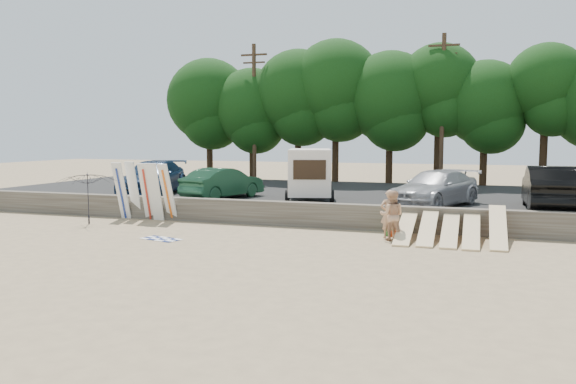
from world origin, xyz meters
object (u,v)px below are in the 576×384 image
Objects in this scene: box_trailer at (310,172)px; car_1 at (223,183)px; cooler at (390,231)px; car_0 at (153,178)px; car_3 at (551,188)px; beachgoer_b at (392,215)px; beach_umbrella at (88,198)px; beachgoer_a at (389,214)px; car_2 at (435,188)px.

box_trailer is 4.28m from car_1.
car_1 is 9.43m from cooler.
car_3 is at bearing -15.61° from car_0.
car_1 reaches higher than beachgoer_b.
beach_umbrella reaches higher than car_1.
car_1 is 14.40m from car_3.
cooler is at bearing -59.88° from box_trailer.
car_0 reaches higher than beach_umbrella.
cooler is 0.15× the size of beach_umbrella.
box_trailer is 10.83× the size of cooler.
car_3 is 14.33× the size of cooler.
beachgoer_b is at bearing -72.55° from cooler.
box_trailer is at bearing 33.62° from beach_umbrella.
box_trailer is at bearing -62.85° from beachgoer_a.
car_1 is at bearing -154.78° from car_2.
car_3 is (14.39, 0.21, 0.16)m from car_1.
car_1 is at bearing 51.99° from beach_umbrella.
box_trailer is at bearing -15.93° from car_0.
beachgoer_b is (-5.66, -4.87, -0.71)m from car_3.
cooler is at bearing -102.52° from beachgoer_a.
car_1 is at bearing 1.31° from car_3.
beach_umbrella is (-12.47, -0.70, 0.23)m from beachgoer_a.
car_1 is at bearing 162.16° from cooler.
car_0 is at bearing 166.83° from cooler.
car_1 is at bearing -23.11° from car_0.
beachgoer_b is 0.72× the size of beach_umbrella.
car_3 reaches higher than beach_umbrella.
beachgoer_a is (8.58, -4.28, -0.56)m from car_1.
car_0 is 1.13× the size of car_2.
beachgoer_a is 4.61× the size of cooler.
beach_umbrella reaches higher than beachgoer_b.
car_0 is at bearing -36.84° from beachgoer_a.
car_3 reaches higher than car_2.
cooler is (-5.84, -3.96, -1.44)m from car_3.
beach_umbrella is (0.37, -5.65, -0.45)m from car_0.
beach_umbrella is (-18.29, -5.19, -0.49)m from car_3.
car_2 is 13.74× the size of cooler.
box_trailer is at bearing 141.99° from cooler.
box_trailer is 9.79m from beach_umbrella.
beachgoer_a is at bearing 170.57° from car_1.
car_0 is 3.36× the size of beachgoer_a.
beachgoer_a is at bearing 3.22° from beach_umbrella.
car_1 is 9.92m from beachgoer_b.
car_3 is (10.18, -0.21, -0.44)m from box_trailer.
beachgoer_a is at bearing -63.08° from box_trailer.
beachgoer_b is at bearing -78.94° from car_2.
beach_umbrella is at bearing -162.37° from box_trailer.
box_trailer reaches higher than beachgoer_a.
car_3 is 3.08× the size of beachgoer_b.
car_2 is at bearing 77.30° from cooler.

